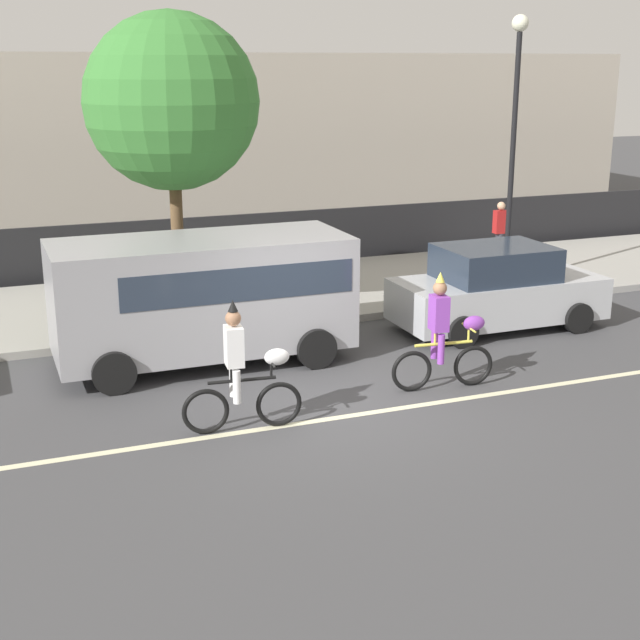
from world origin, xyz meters
name	(u,v)px	position (x,y,z in m)	size (l,w,h in m)	color
ground_plane	(330,405)	(0.00, 0.00, 0.00)	(80.00, 80.00, 0.00)	#424244
road_centre_line	(342,417)	(0.00, -0.50, 0.00)	(36.00, 0.14, 0.01)	beige
sidewalk_curb	(218,299)	(0.00, 6.50, 0.07)	(60.00, 5.00, 0.15)	#9E9B93
fence_line	(186,246)	(0.00, 9.40, 0.70)	(40.00, 0.08, 1.40)	black
building_backdrop	(193,136)	(2.32, 18.00, 2.65)	(28.00, 8.00, 5.30)	#B2A899
parade_cyclist_zebra	(243,374)	(-1.48, -0.42, 0.84)	(1.72, 0.50, 1.92)	black
parade_cyclist_purple	(445,338)	(1.97, 0.04, 0.84)	(1.72, 0.50, 1.92)	black
parked_van_grey	(206,291)	(-1.19, 2.70, 1.28)	(5.00, 2.22, 2.18)	#99999E
parked_car_silver	(497,289)	(4.57, 2.64, 0.78)	(4.10, 1.92, 1.64)	#B7BABF
street_lamp_post	(515,112)	(6.45, 5.23, 3.99)	(0.36, 0.36, 5.86)	black
street_tree_near_lamp	(172,102)	(-1.10, 5.23, 4.31)	(3.31, 3.31, 5.83)	brown
pedestrian_onlooker	(500,233)	(7.21, 6.73, 1.01)	(0.32, 0.20, 1.62)	#33333D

